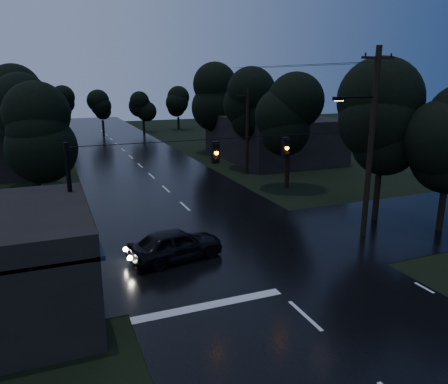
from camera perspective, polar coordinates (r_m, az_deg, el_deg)
main_road at (r=38.95m, az=-9.45°, el=2.06°), size 12.00×120.00×0.02m
cross_street at (r=22.45m, az=0.90°, el=-7.39°), size 60.00×9.00×0.02m
building_far_right at (r=47.12m, az=6.26°, el=7.10°), size 10.00×14.00×4.40m
utility_pole_main at (r=24.08m, az=18.50°, el=6.36°), size 3.50×0.30×10.00m
utility_pole_far at (r=39.05m, az=3.05°, el=8.05°), size 2.00×0.30×7.50m
anchor_pole_left at (r=18.96m, az=-19.21°, el=-2.86°), size 0.18×0.18×6.00m
span_signals at (r=20.35m, az=3.52°, el=5.62°), size 15.00×0.37×1.12m
tree_corner_near at (r=27.19m, az=20.12°, el=8.68°), size 4.48×4.48×9.44m
tree_left_a at (r=29.33m, az=-23.79°, el=7.24°), size 3.92×3.92×8.26m
tree_left_b at (r=37.28m, az=-24.55°, el=9.12°), size 4.20×4.20×8.85m
tree_left_c at (r=47.25m, az=-24.94°, el=10.48°), size 4.48×4.48×9.44m
tree_right_a at (r=33.91m, az=8.52°, el=9.83°), size 4.20×4.20×8.85m
tree_right_b at (r=41.22m, az=3.57°, el=11.35°), size 4.48×4.48×9.44m
tree_right_c at (r=50.61m, az=-0.78°, el=12.46°), size 4.76×4.76×10.03m
car at (r=21.03m, az=-6.32°, el=-6.80°), size 4.78×2.58×1.55m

